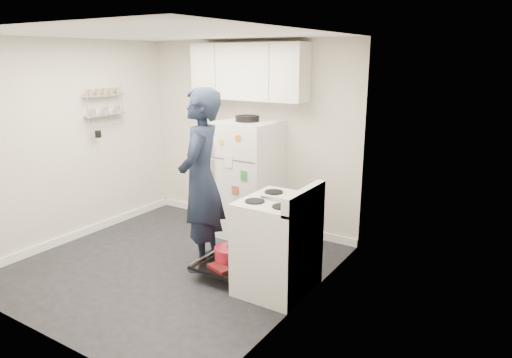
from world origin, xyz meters
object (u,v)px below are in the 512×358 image
Objects in this scene: refrigerator at (248,179)px; person at (201,181)px; electric_range at (276,246)px; open_oven_door at (229,258)px.

refrigerator is 1.10m from person.
refrigerator is at bearing 134.05° from electric_range.
electric_range is at bearing 66.02° from person.
electric_range is 1.57× the size of open_oven_door.
open_oven_door is 0.35× the size of person.
refrigerator is at bearing 163.38° from person.
electric_range is 1.10m from person.
electric_range is at bearing 0.94° from open_oven_door.
person is (-0.38, 0.04, 0.80)m from open_oven_door.
person reaches higher than open_oven_door.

